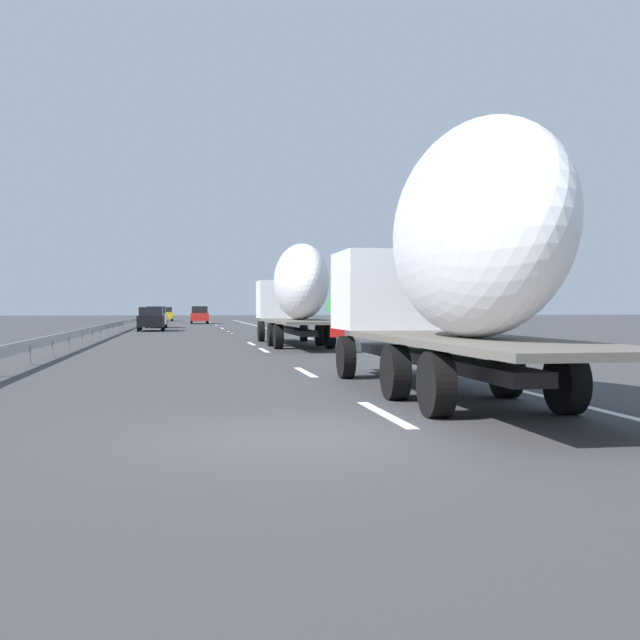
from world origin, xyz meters
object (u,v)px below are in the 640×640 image
at_px(truck_lead, 296,290).
at_px(car_yellow_coupe, 166,314).
at_px(road_sign, 308,303).
at_px(car_red_compact, 199,315).
at_px(truck_trailing, 453,254).
at_px(car_silver_hatch, 156,317).
at_px(car_black_suv, 151,319).

distance_m(truck_lead, car_yellow_coupe, 68.54).
relative_size(car_yellow_coupe, road_sign, 1.37).
xyz_separation_m(car_red_compact, road_sign, (-34.37, -6.40, 1.10)).
bearing_deg(truck_trailing, car_yellow_coupe, 4.65).
relative_size(car_red_compact, car_silver_hatch, 1.10).
relative_size(car_yellow_coupe, car_red_compact, 0.90).
bearing_deg(truck_trailing, car_silver_hatch, 7.63).
bearing_deg(truck_lead, car_silver_hatch, 12.18).
bearing_deg(car_yellow_coupe, road_sign, -168.77).
height_order(car_black_suv, car_silver_hatch, car_silver_hatch).
xyz_separation_m(car_black_suv, car_silver_hatch, (9.45, -0.06, 0.02)).
distance_m(car_yellow_coupe, car_silver_hatch, 34.32).
bearing_deg(car_yellow_coupe, car_black_suv, 179.83).
relative_size(truck_trailing, car_silver_hatch, 3.11).
bearing_deg(car_black_suv, truck_lead, -163.20).
xyz_separation_m(car_yellow_coupe, car_red_compact, (-17.64, -3.92, 0.03)).
relative_size(truck_trailing, car_red_compact, 2.83).
height_order(car_black_suv, car_red_compact, car_red_compact).
bearing_deg(truck_trailing, road_sign, -4.81).
height_order(truck_trailing, car_red_compact, truck_trailing).
xyz_separation_m(car_yellow_coupe, car_black_suv, (-43.77, 0.13, -0.00)).
bearing_deg(car_yellow_coupe, truck_lead, -173.94).
xyz_separation_m(truck_lead, road_sign, (16.13, -3.10, -0.48)).
bearing_deg(car_red_compact, truck_trailing, -177.34).
bearing_deg(road_sign, car_black_suv, 51.77).
xyz_separation_m(car_red_compact, car_silver_hatch, (-16.68, 3.99, -0.02)).
relative_size(truck_lead, road_sign, 4.63).
height_order(car_yellow_coupe, car_silver_hatch, car_silver_hatch).
distance_m(car_black_suv, road_sign, 13.36).
distance_m(car_yellow_coupe, car_red_compact, 18.07).
relative_size(car_silver_hatch, road_sign, 1.38).
xyz_separation_m(truck_lead, truck_trailing, (-20.67, 0.00, 0.21)).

